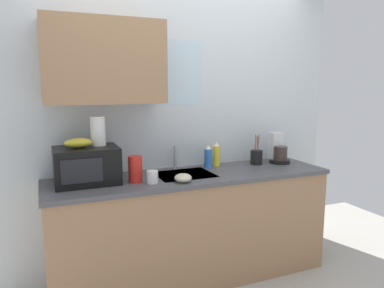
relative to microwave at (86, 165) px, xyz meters
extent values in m
cube|color=silver|center=(0.82, 0.30, 0.21)|extent=(3.09, 0.10, 2.50)
cube|color=#9E7551|center=(0.17, 0.09, 0.75)|extent=(0.89, 0.32, 0.62)
cube|color=silver|center=(0.77, 0.26, 0.69)|extent=(0.56, 0.02, 0.55)
cube|color=#9E7551|center=(0.82, -0.05, -0.60)|extent=(2.29, 0.60, 0.86)
cube|color=#4C4C51|center=(0.82, -0.05, -0.15)|extent=(2.32, 0.63, 0.03)
cube|color=#9EA0A5|center=(0.77, -0.03, -0.21)|extent=(0.46, 0.38, 0.14)
cylinder|color=#B2B5BA|center=(0.77, 0.19, -0.03)|extent=(0.03, 0.03, 0.20)
cube|color=black|center=(0.00, 0.00, 0.00)|extent=(0.46, 0.34, 0.27)
cube|color=black|center=(-0.05, -0.17, 0.00)|extent=(0.28, 0.01, 0.17)
ellipsoid|color=gold|center=(-0.05, 0.00, 0.17)|extent=(0.20, 0.11, 0.07)
cylinder|color=white|center=(0.10, 0.05, 0.24)|extent=(0.11, 0.11, 0.22)
cylinder|color=black|center=(1.75, 0.03, -0.12)|extent=(0.19, 0.19, 0.03)
cylinder|color=#3F332D|center=(1.75, 0.02, -0.04)|extent=(0.12, 0.12, 0.13)
cube|color=silver|center=(1.75, 0.10, 0.01)|extent=(0.11, 0.09, 0.26)
cylinder|color=blue|center=(1.05, 0.11, -0.05)|extent=(0.07, 0.07, 0.17)
cone|color=white|center=(1.05, 0.11, 0.05)|extent=(0.05, 0.05, 0.04)
cylinder|color=yellow|center=(1.14, 0.15, -0.04)|extent=(0.07, 0.07, 0.18)
cone|color=white|center=(1.14, 0.15, 0.07)|extent=(0.05, 0.05, 0.04)
cylinder|color=red|center=(0.34, -0.10, -0.04)|extent=(0.10, 0.10, 0.20)
cylinder|color=white|center=(0.45, -0.19, -0.09)|extent=(0.08, 0.08, 0.09)
cylinder|color=black|center=(1.52, 0.07, -0.07)|extent=(0.11, 0.11, 0.13)
cylinder|color=olive|center=(1.50, 0.07, 0.02)|extent=(0.02, 0.01, 0.24)
cylinder|color=olive|center=(1.53, 0.08, 0.01)|extent=(0.01, 0.03, 0.22)
cylinder|color=olive|center=(1.52, 0.05, 0.02)|extent=(0.02, 0.02, 0.24)
ellipsoid|color=beige|center=(0.67, -0.25, -0.10)|extent=(0.13, 0.13, 0.06)
camera|label=1|loc=(-0.29, -2.68, 0.58)|focal=33.66mm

